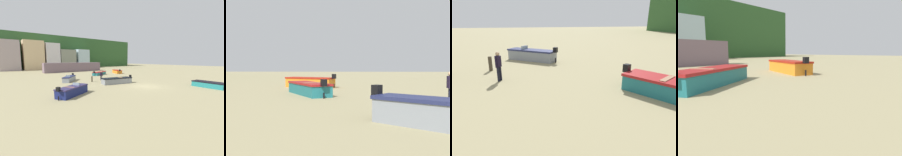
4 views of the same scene
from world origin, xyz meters
The scene contains 16 objects.
ground_plane centered at (0.00, 0.00, 0.00)m, with size 160.00×160.00×0.00m, color #988D65.
headland_hill centered at (0.00, 66.00, 6.94)m, with size 90.00×32.00×13.88m, color #2E572A.
harbor_pier centered at (2.23, 30.00, 1.40)m, with size 18.00×2.40×2.79m, color slate.
townhouse_far_left centered at (-13.71, 46.69, 5.10)m, with size 6.58×5.38×10.19m, color #A79698.
townhouse_left centered at (-6.17, 46.66, 5.27)m, with size 6.65×5.33×10.54m, color #DBBB8B.
townhouse_centre centered at (0.29, 47.48, 5.00)m, with size 5.15×6.95×10.00m, color silver.
townhouse_centre_right centered at (6.31, 47.33, 3.89)m, with size 6.31×6.65×7.77m, color gray.
townhouse_far_right centered at (13.08, 46.90, 4.03)m, with size 5.37×5.79×8.07m, color #A8C6D0.
boat_navy_0 centered at (-10.25, 1.43, 0.49)m, with size 4.24×3.36×1.28m.
boat_orange_1 centered at (9.36, 17.44, 0.45)m, with size 2.93×4.67×1.21m.
boat_teal_2 centered at (6.13, -5.93, 0.41)m, with size 2.01×4.28×1.12m.
boat_teal_3 centered at (2.99, 16.61, 0.41)m, with size 4.88×3.54×1.12m.
boat_grey_4 centered at (-6.75, 11.18, 0.46)m, with size 3.56×4.02×1.22m.
boat_grey_5 centered at (-1.73, 4.24, 0.48)m, with size 5.21×2.40×1.26m.
mooring_post_near_water centered at (-3.94, 8.24, 0.48)m, with size 0.23×0.23×0.95m, color #3F3729.
beach_walker_distant centered at (-1.52, 9.01, 0.95)m, with size 0.51×0.46×1.62m.
Camera 1 is at (-16.16, -12.94, 3.79)m, focal length 22.99 mm.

